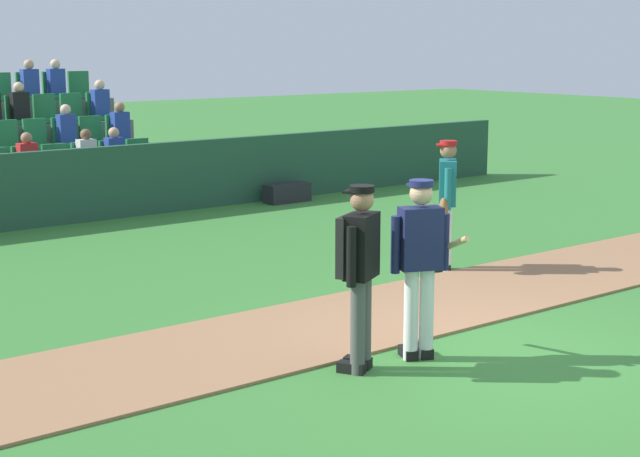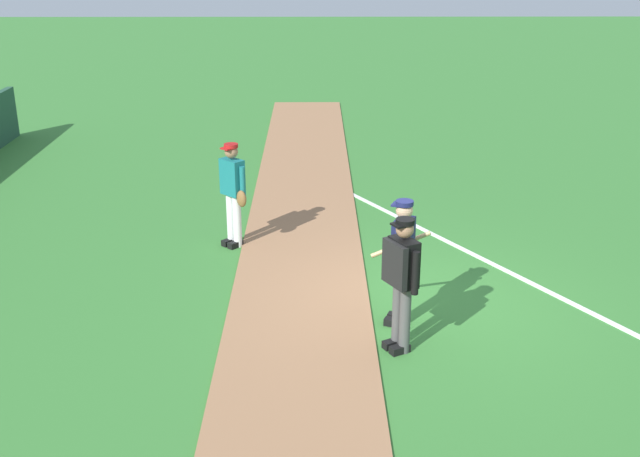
{
  "view_description": "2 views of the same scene",
  "coord_description": "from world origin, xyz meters",
  "px_view_note": "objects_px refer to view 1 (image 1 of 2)",
  "views": [
    {
      "loc": [
        -6.79,
        -6.26,
        3.03
      ],
      "look_at": [
        -0.28,
        2.16,
        0.99
      ],
      "focal_mm": 54.46,
      "sensor_mm": 36.0,
      "label": 1
    },
    {
      "loc": [
        -9.92,
        1.46,
        4.97
      ],
      "look_at": [
        -0.12,
        1.39,
        1.24
      ],
      "focal_mm": 43.94,
      "sensor_mm": 36.0,
      "label": 2
    }
  ],
  "objects_px": {
    "batter_navy_jersey": "(420,262)",
    "runner_teal_jersey": "(447,200)",
    "umpire_home_plate": "(359,267)",
    "equipment_bag": "(287,193)"
  },
  "relations": [
    {
      "from": "batter_navy_jersey",
      "to": "runner_teal_jersey",
      "type": "height_order",
      "value": "same"
    },
    {
      "from": "umpire_home_plate",
      "to": "batter_navy_jersey",
      "type": "bearing_deg",
      "value": -6.86
    },
    {
      "from": "umpire_home_plate",
      "to": "runner_teal_jersey",
      "type": "height_order",
      "value": "same"
    },
    {
      "from": "batter_navy_jersey",
      "to": "umpire_home_plate",
      "type": "height_order",
      "value": "same"
    },
    {
      "from": "umpire_home_plate",
      "to": "runner_teal_jersey",
      "type": "bearing_deg",
      "value": 34.23
    },
    {
      "from": "umpire_home_plate",
      "to": "runner_teal_jersey",
      "type": "distance_m",
      "value": 4.27
    },
    {
      "from": "batter_navy_jersey",
      "to": "umpire_home_plate",
      "type": "distance_m",
      "value": 0.7
    },
    {
      "from": "runner_teal_jersey",
      "to": "equipment_bag",
      "type": "xyz_separation_m",
      "value": [
        1.66,
        5.95,
        -0.78
      ]
    },
    {
      "from": "batter_navy_jersey",
      "to": "runner_teal_jersey",
      "type": "bearing_deg",
      "value": 41.21
    },
    {
      "from": "runner_teal_jersey",
      "to": "umpire_home_plate",
      "type": "bearing_deg",
      "value": -145.77
    }
  ]
}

